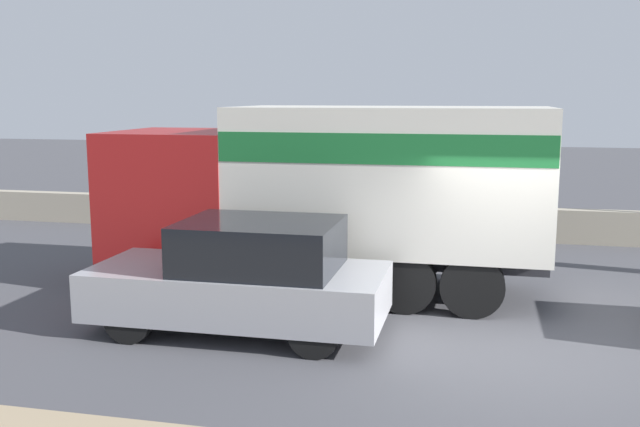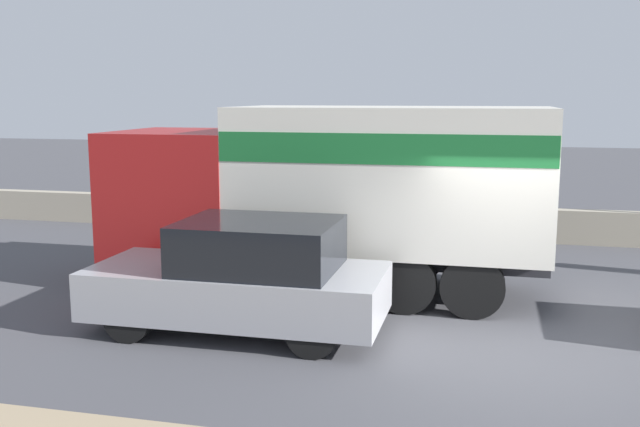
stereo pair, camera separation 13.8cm
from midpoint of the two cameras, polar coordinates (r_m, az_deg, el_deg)
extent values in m
plane|color=#47474C|center=(9.89, 14.69, -10.77)|extent=(80.00, 80.00, 0.00)
cube|color=#A39984|center=(17.23, 13.93, -0.79)|extent=(60.00, 0.35, 0.78)
cube|color=maroon|center=(13.07, -11.18, 1.45)|extent=(2.29, 2.45, 2.30)
cube|color=black|center=(13.51, -15.62, 3.51)|extent=(0.06, 2.09, 1.01)
cube|color=#2D2D33|center=(12.22, 5.19, -3.14)|extent=(5.17, 1.34, 0.25)
cube|color=silver|center=(12.01, 5.28, 2.91)|extent=(5.17, 2.43, 2.34)
cube|color=#19662D|center=(11.96, 5.32, 5.57)|extent=(5.14, 2.45, 0.47)
cylinder|color=black|center=(12.34, -12.98, -4.29)|extent=(0.98, 0.28, 0.98)
cylinder|color=black|center=(14.20, -9.35, -2.37)|extent=(0.98, 0.28, 0.98)
cylinder|color=black|center=(11.17, 11.75, -5.70)|extent=(0.98, 0.28, 0.98)
cylinder|color=black|center=(13.19, 11.92, -3.36)|extent=(0.98, 0.28, 0.98)
cylinder|color=black|center=(11.22, 6.44, -5.47)|extent=(0.98, 0.28, 0.98)
cylinder|color=black|center=(13.24, 7.44, -3.19)|extent=(0.98, 0.28, 0.98)
cube|color=#9E9EA3|center=(10.35, -6.94, -6.16)|extent=(4.21, 1.86, 0.68)
cube|color=black|center=(10.08, -5.21, -2.54)|extent=(2.19, 1.71, 0.69)
cylinder|color=black|center=(10.23, -15.43, -8.11)|extent=(0.68, 0.20, 0.68)
cylinder|color=black|center=(11.62, -11.68, -5.85)|extent=(0.68, 0.20, 0.68)
cylinder|color=black|center=(9.32, -0.91, -9.49)|extent=(0.68, 0.20, 0.68)
cylinder|color=black|center=(10.83, 1.11, -6.78)|extent=(0.68, 0.20, 0.68)
camera|label=1|loc=(0.07, -90.36, -0.06)|focal=40.00mm
camera|label=2|loc=(0.07, 89.64, 0.06)|focal=40.00mm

